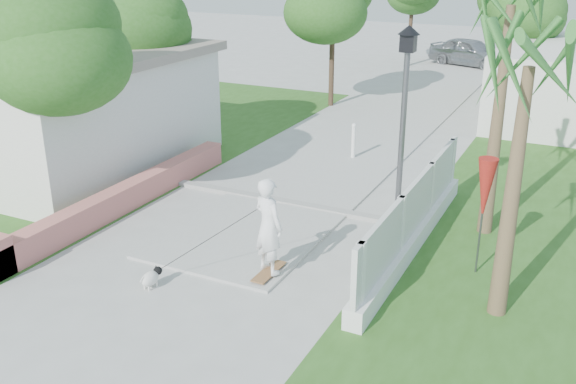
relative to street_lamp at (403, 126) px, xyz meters
The scene contains 19 objects.
ground 6.67m from the street_lamp, 117.80° to the right, with size 90.00×90.00×0.00m, color #B7B7B2.
path_strip 14.98m from the street_lamp, 101.31° to the left, with size 3.20×36.00×0.06m, color #B7B7B2.
curb 3.78m from the street_lamp, behind, with size 6.50×0.25×0.10m, color #999993.
grass_left 10.49m from the street_lamp, 165.83° to the left, with size 8.00×20.00×0.01m, color #2E581C.
pink_wall 6.83m from the street_lamp, 162.57° to the right, with size 0.45×8.20×0.80m.
house_left 10.94m from the street_lamp, behind, with size 8.40×7.40×3.23m.
lattice_fence 2.01m from the street_lamp, 44.82° to the right, with size 0.35×7.00×1.50m.
street_lamp is the anchor object (origin of this frame).
bollard 5.56m from the street_lamp, 120.96° to the left, with size 0.14×0.14×1.09m.
patio_umbrella 2.27m from the street_lamp, 27.76° to the right, with size 0.36×0.36×2.30m.
tree_left_near 7.92m from the street_lamp, 161.15° to the right, with size 3.60×3.60×5.28m.
tree_left_mid 8.96m from the street_lamp, 160.42° to the left, with size 3.20×3.20×4.85m.
tree_path_left 12.10m from the street_lamp, 119.30° to the left, with size 3.40×3.40×5.23m.
tree_path_right 14.52m from the street_lamp, 88.74° to the left, with size 3.00×3.00×4.79m.
palm_far 2.85m from the street_lamp, 30.47° to the left, with size 1.80×1.80×5.30m.
palm_near 3.72m from the street_lamp, 42.61° to the right, with size 1.80×1.80×4.70m.
skateboarder 4.36m from the street_lamp, 125.47° to the right, with size 2.14×1.65×1.97m.
dog 5.81m from the street_lamp, 128.33° to the right, with size 0.31×0.55×0.38m.
parked_car 21.93m from the street_lamp, 97.39° to the left, with size 1.71×4.25×1.45m, color #B5B7BE.
Camera 1 is at (6.39, -6.91, 5.88)m, focal length 40.00 mm.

